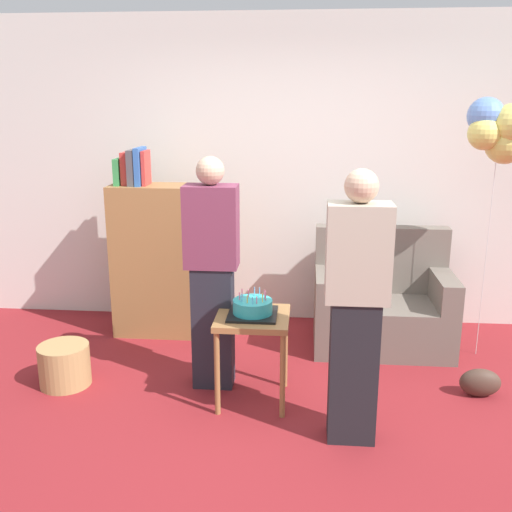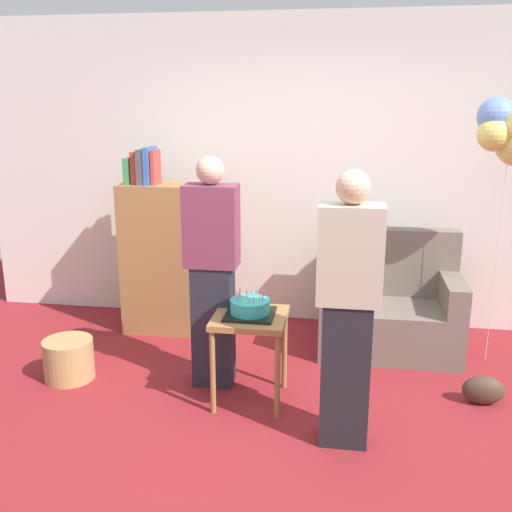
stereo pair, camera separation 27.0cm
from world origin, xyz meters
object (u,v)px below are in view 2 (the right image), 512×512
Objects in this scene: bookshelf at (169,256)px; person_holding_cake at (348,310)px; couch at (389,308)px; side_table at (250,328)px; balloon_bunch at (510,131)px; handbag at (483,390)px; person_blowing_candles at (212,272)px; wicker_basket at (69,359)px; birthday_cake at (250,308)px.

person_holding_cake reaches higher than bookshelf.
couch is 1.79× the size of side_table.
bookshelf is at bearing 128.55° from side_table.
bookshelf is at bearing -55.13° from person_holding_cake.
side_table is 2.28m from balloon_bunch.
handbag is at bearing -55.48° from couch.
person_blowing_candles is (-0.30, 0.21, 0.31)m from side_table.
person_holding_cake is (1.53, -1.54, 0.15)m from bookshelf.
side_table is 2.19× the size of handbag.
couch is 3.06× the size of wicker_basket.
bookshelf is 1.25m from wicker_basket.
person_holding_cake is 5.82× the size of handbag.
birthday_cake is 0.20× the size of person_blowing_candles.
person_holding_cake is (-0.34, -1.44, 0.49)m from couch.
wicker_basket is at bearing -178.36° from handbag.
birthday_cake is 0.40m from person_blowing_candles.
person_blowing_candles is at bearing -43.46° from person_holding_cake.
birthday_cake is at bearing -51.45° from bookshelf.
balloon_bunch reaches higher than couch.
person_blowing_candles reaches higher than bookshelf.
person_blowing_candles reaches higher than wicker_basket.
side_table is 0.38× the size of person_holding_cake.
handbag is at bearing -3.00° from person_blowing_candles.
couch is 3.93× the size of handbag.
person_holding_cake reaches higher than wicker_basket.
person_blowing_candles is 1.12m from person_holding_cake.
birthday_cake is 1.46m from wicker_basket.
birthday_cake is at bearing -36.95° from person_blowing_candles.
birthday_cake is at bearing -133.32° from couch.
person_holding_cake reaches higher than birthday_cake.
balloon_bunch is (0.15, 0.65, 1.67)m from handbag.
bookshelf is 1.46m from side_table.
bookshelf reaches higher than handbag.
wicker_basket is (-1.06, -0.11, -0.68)m from person_blowing_candles.
balloon_bunch reaches higher than handbag.
wicker_basket is at bearing -158.25° from couch.
balloon_bunch is at bearing -140.95° from person_holding_cake.
person_blowing_candles is 0.81× the size of balloon_bunch.
wicker_basket reaches higher than handbag.
person_holding_cake is at bearing -103.33° from couch.
couch is 1.46m from birthday_cake.
person_blowing_candles is at bearing -56.89° from bookshelf.
couch is at bearing 124.52° from handbag.
balloon_bunch is at bearing -6.50° from bookshelf.
person_holding_cake is 1.32m from handbag.
couch reaches higher than handbag.
balloon_bunch reaches higher than side_table.
birthday_cake is at bearing -4.21° from wicker_basket.
handbag is 1.80m from balloon_bunch.
bookshelf reaches higher than birthday_cake.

